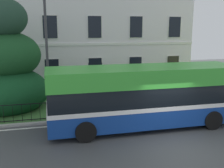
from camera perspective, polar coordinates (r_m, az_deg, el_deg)
ground_plane at (r=13.02m, az=12.00°, el=-10.99°), size 60.00×56.00×0.18m
georgian_townhouse at (r=24.81m, az=-5.46°, el=14.64°), size 16.91×8.29×12.06m
iron_verge_railing at (r=15.23m, az=0.59°, el=-4.75°), size 16.54×0.04×0.97m
evergreen_tree at (r=17.39m, az=-21.62°, el=3.06°), size 4.85×4.85×7.05m
single_decker_bus at (r=13.59m, az=6.99°, el=-2.47°), size 9.75×2.78×3.10m
street_lamp_post at (r=14.67m, az=-13.90°, el=9.50°), size 0.36×0.24×7.67m
litter_bin at (r=15.80m, az=-0.86°, el=-3.83°), size 0.49×0.49×1.16m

